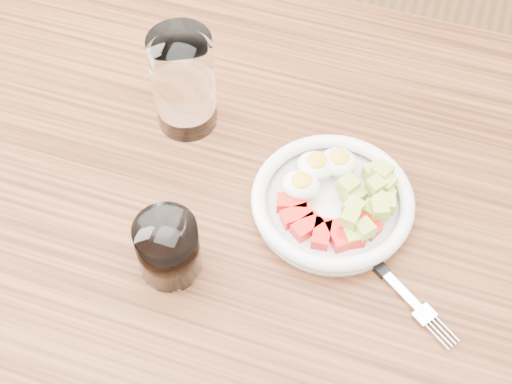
% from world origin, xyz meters
% --- Properties ---
extents(dining_table, '(1.50, 0.90, 0.77)m').
position_xyz_m(dining_table, '(0.00, 0.00, 0.67)').
color(dining_table, brown).
rests_on(dining_table, ground).
extents(bowl, '(0.22, 0.22, 0.05)m').
position_xyz_m(bowl, '(0.09, 0.04, 0.79)').
color(bowl, white).
rests_on(bowl, dining_table).
extents(fork, '(0.20, 0.14, 0.01)m').
position_xyz_m(fork, '(0.16, -0.03, 0.78)').
color(fork, black).
rests_on(fork, dining_table).
extents(water_glass, '(0.09, 0.09, 0.16)m').
position_xyz_m(water_glass, '(-0.15, 0.12, 0.85)').
color(water_glass, white).
rests_on(water_glass, dining_table).
extents(coffee_glass, '(0.08, 0.08, 0.09)m').
position_xyz_m(coffee_glass, '(-0.08, -0.11, 0.81)').
color(coffee_glass, white).
rests_on(coffee_glass, dining_table).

